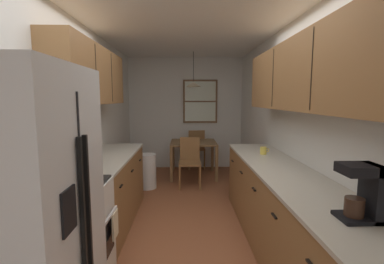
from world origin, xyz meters
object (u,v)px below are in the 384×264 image
(dining_table, at_px, (193,147))
(dining_chair_far, at_px, (196,147))
(microwave_over_range, at_px, (45,90))
(trash_bin, at_px, (147,171))
(table_serving_bowl, at_px, (193,141))
(refrigerator, at_px, (18,229))
(storage_canister, at_px, (83,162))
(dining_chair_near, at_px, (190,159))
(stove_range, at_px, (68,237))
(coffee_maker, at_px, (364,191))
(mug_by_coffeemaker, at_px, (263,151))

(dining_table, xyz_separation_m, dining_chair_far, (0.08, 0.65, -0.12))
(microwave_over_range, distance_m, trash_bin, 3.00)
(table_serving_bowl, bearing_deg, microwave_over_range, -110.76)
(microwave_over_range, height_order, dining_chair_far, microwave_over_range)
(refrigerator, distance_m, storage_canister, 1.15)
(trash_bin, bearing_deg, dining_table, 40.93)
(dining_chair_far, bearing_deg, refrigerator, -103.91)
(dining_chair_far, xyz_separation_m, table_serving_bowl, (-0.09, -0.73, 0.26))
(trash_bin, bearing_deg, dining_chair_far, 56.03)
(microwave_over_range, height_order, dining_chair_near, microwave_over_range)
(stove_range, bearing_deg, dining_chair_far, 72.99)
(dining_chair_near, distance_m, storage_canister, 2.60)
(dining_chair_far, distance_m, table_serving_bowl, 0.78)
(microwave_over_range, xyz_separation_m, trash_bin, (0.41, 2.64, -1.37))
(dining_chair_near, bearing_deg, storage_canister, -114.90)
(dining_chair_far, height_order, storage_canister, storage_canister)
(storage_canister, height_order, table_serving_bowl, storage_canister)
(refrigerator, height_order, coffee_maker, refrigerator)
(storage_canister, bearing_deg, dining_chair_near, 65.10)
(refrigerator, relative_size, trash_bin, 2.89)
(stove_range, bearing_deg, microwave_over_range, 179.97)
(microwave_over_range, xyz_separation_m, coffee_maker, (2.15, -0.65, -0.61))
(dining_chair_near, distance_m, dining_chair_far, 1.30)
(stove_range, height_order, storage_canister, storage_canister)
(trash_bin, bearing_deg, microwave_over_range, -98.80)
(microwave_over_range, relative_size, dining_chair_near, 0.70)
(stove_range, relative_size, trash_bin, 1.77)
(table_serving_bowl, bearing_deg, storage_canister, -111.67)
(refrigerator, xyz_separation_m, coffee_maker, (1.98, 0.07, 0.18))
(refrigerator, distance_m, dining_chair_far, 4.91)
(dining_table, bearing_deg, dining_chair_far, 83.02)
(refrigerator, xyz_separation_m, dining_chair_near, (1.01, 3.46, -0.40))
(dining_table, distance_m, coffee_maker, 4.15)
(refrigerator, xyz_separation_m, microwave_over_range, (-0.17, 0.72, 0.78))
(refrigerator, distance_m, dining_table, 4.26)
(refrigerator, bearing_deg, coffee_maker, 2.15)
(dining_chair_near, distance_m, table_serving_bowl, 0.63)
(dining_table, xyz_separation_m, dining_chair_near, (-0.09, -0.65, -0.12))
(microwave_over_range, distance_m, coffee_maker, 2.33)
(refrigerator, height_order, dining_chair_near, refrigerator)
(dining_table, relative_size, table_serving_bowl, 5.22)
(stove_range, bearing_deg, trash_bin, 83.63)
(trash_bin, height_order, storage_canister, storage_canister)
(dining_chair_near, bearing_deg, refrigerator, -106.31)
(dining_table, relative_size, mug_by_coffeemaker, 7.86)
(dining_table, xyz_separation_m, coffee_maker, (0.89, -4.03, 0.46))
(dining_chair_near, height_order, mug_by_coffeemaker, mug_by_coffeemaker)
(dining_chair_far, relative_size, table_serving_bowl, 5.03)
(dining_chair_near, relative_size, dining_chair_far, 1.00)
(trash_bin, distance_m, table_serving_bowl, 1.16)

